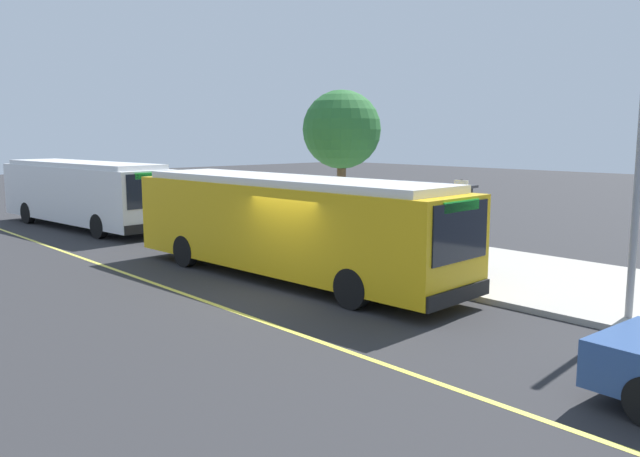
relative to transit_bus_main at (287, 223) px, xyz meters
name	(u,v)px	position (x,y,z in m)	size (l,w,h in m)	color
ground_plane	(290,292)	(1.35, -1.01, -1.62)	(120.00, 120.00, 0.00)	#2B2B2D
sidewalk_curb	(431,260)	(1.35, 4.99, -1.54)	(44.00, 6.40, 0.15)	#A8A399
lane_stripe_center	(220,307)	(1.35, -3.21, -1.61)	(36.00, 0.14, 0.01)	#E0D64C
transit_bus_main	(287,223)	(0.00, 0.00, 0.00)	(11.80, 3.15, 2.95)	gold
transit_bus_second	(84,192)	(-14.13, -0.17, 0.00)	(11.08, 3.56, 2.95)	white
bus_shelter	(422,206)	(1.42, 4.37, 0.30)	(2.90, 1.60, 2.48)	#333338
waiting_bench	(421,246)	(1.42, 4.39, -0.98)	(1.60, 0.48, 0.95)	brown
route_sign_post	(460,216)	(3.96, 2.85, 0.34)	(0.44, 0.08, 2.80)	#333338
pedestrian_commuter	(468,245)	(4.02, 3.15, -0.50)	(0.24, 0.40, 1.69)	#282D47
street_tree_upstreet	(342,130)	(-4.16, 6.23, 2.70)	(3.10, 3.10, 5.75)	brown
utility_pole	(639,172)	(8.61, 2.68, 1.73)	(0.16, 0.16, 6.40)	gray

